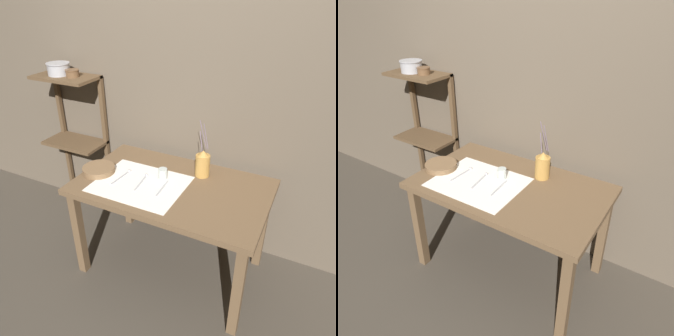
# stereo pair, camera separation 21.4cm
# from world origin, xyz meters

# --- Properties ---
(ground_plane) EXTENTS (12.00, 12.00, 0.00)m
(ground_plane) POSITION_xyz_m (0.00, 0.00, 0.00)
(ground_plane) COLOR #473F35
(stone_wall_back) EXTENTS (7.00, 0.06, 2.40)m
(stone_wall_back) POSITION_xyz_m (0.00, 0.50, 1.20)
(stone_wall_back) COLOR brown
(stone_wall_back) RESTS_ON ground_plane
(wooden_table) EXTENTS (1.28, 0.77, 0.75)m
(wooden_table) POSITION_xyz_m (0.00, 0.00, 0.65)
(wooden_table) COLOR brown
(wooden_table) RESTS_ON ground_plane
(wooden_shelf_unit) EXTENTS (0.51, 0.29, 1.29)m
(wooden_shelf_unit) POSITION_xyz_m (-1.09, 0.34, 0.88)
(wooden_shelf_unit) COLOR brown
(wooden_shelf_unit) RESTS_ON ground_plane
(linen_cloth) EXTENTS (0.60, 0.48, 0.00)m
(linen_cloth) POSITION_xyz_m (-0.20, -0.09, 0.75)
(linen_cloth) COLOR white
(linen_cloth) RESTS_ON wooden_table
(pitcher_with_flowers) EXTENTS (0.10, 0.10, 0.40)m
(pitcher_with_flowers) POSITION_xyz_m (0.13, 0.20, 0.84)
(pitcher_with_flowers) COLOR #B7843D
(pitcher_with_flowers) RESTS_ON wooden_table
(wooden_bowl) EXTENTS (0.23, 0.23, 0.04)m
(wooden_bowl) POSITION_xyz_m (-0.54, -0.08, 0.77)
(wooden_bowl) COLOR brown
(wooden_bowl) RESTS_ON wooden_table
(glass_tumbler_near) EXTENTS (0.06, 0.06, 0.07)m
(glass_tumbler_near) POSITION_xyz_m (-0.09, 0.04, 0.79)
(glass_tumbler_near) COLOR #B7C1BC
(glass_tumbler_near) RESTS_ON wooden_table
(spoon_outer) EXTENTS (0.03, 0.22, 0.02)m
(spoon_outer) POSITION_xyz_m (-0.35, -0.02, 0.75)
(spoon_outer) COLOR #A8A8AD
(spoon_outer) RESTS_ON wooden_table
(spoon_inner) EXTENTS (0.04, 0.21, 0.02)m
(spoon_inner) POSITION_xyz_m (-0.20, -0.02, 0.75)
(spoon_inner) COLOR #A8A8AD
(spoon_inner) RESTS_ON wooden_table
(fork_inner) EXTENTS (0.03, 0.20, 0.00)m
(fork_inner) POSITION_xyz_m (-0.04, -0.07, 0.75)
(fork_inner) COLOR #A8A8AD
(fork_inner) RESTS_ON wooden_table
(metal_pot_large) EXTENTS (0.18, 0.18, 0.09)m
(metal_pot_large) POSITION_xyz_m (-1.14, 0.30, 1.34)
(metal_pot_large) COLOR #A8A8AD
(metal_pot_large) RESTS_ON wooden_shelf_unit
(metal_pot_small) EXTENTS (0.11, 0.11, 0.06)m
(metal_pot_small) POSITION_xyz_m (-1.01, 0.30, 1.32)
(metal_pot_small) COLOR brown
(metal_pot_small) RESTS_ON wooden_shelf_unit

